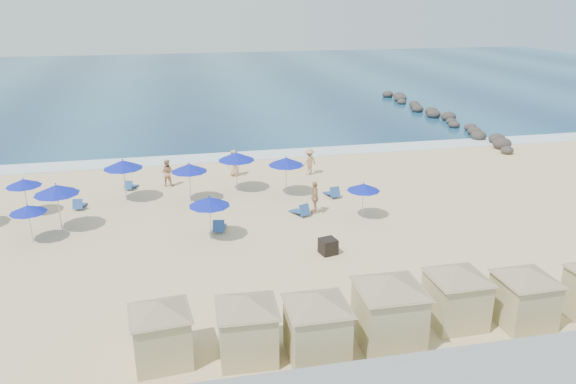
{
  "coord_description": "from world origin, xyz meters",
  "views": [
    {
      "loc": [
        -2.29,
        -25.77,
        11.87
      ],
      "look_at": [
        3.93,
        3.0,
        1.4
      ],
      "focal_mm": 35.0,
      "sensor_mm": 36.0,
      "label": 1
    }
  ],
  "objects_px": {
    "beachgoer_3": "(234,163)",
    "cabana_0": "(160,324)",
    "cabana_5": "(526,289)",
    "umbrella_9": "(364,187)",
    "rock_jetty": "(439,115)",
    "cabana_4": "(457,287)",
    "umbrella_1": "(56,189)",
    "umbrella_3": "(28,209)",
    "umbrella_5": "(189,168)",
    "cabana_2": "(317,317)",
    "trash_bin": "(328,246)",
    "cabana_1": "(247,319)",
    "umbrella_2": "(23,183)",
    "beachgoer_1": "(315,197)",
    "beachgoer_2": "(309,162)",
    "cabana_3": "(390,300)",
    "umbrella_8": "(286,161)",
    "umbrella_7": "(236,156)",
    "umbrella_6": "(209,201)",
    "umbrella_4": "(123,164)",
    "beachgoer_0": "(167,173)"
  },
  "relations": [
    {
      "from": "cabana_3",
      "to": "umbrella_6",
      "type": "xyz_separation_m",
      "value": [
        -5.45,
        10.3,
        0.37
      ]
    },
    {
      "from": "cabana_0",
      "to": "umbrella_1",
      "type": "xyz_separation_m",
      "value": [
        -5.19,
        12.58,
        0.82
      ]
    },
    {
      "from": "umbrella_2",
      "to": "umbrella_7",
      "type": "bearing_deg",
      "value": 6.89
    },
    {
      "from": "umbrella_3",
      "to": "umbrella_8",
      "type": "bearing_deg",
      "value": 16.5
    },
    {
      "from": "trash_bin",
      "to": "umbrella_7",
      "type": "distance_m",
      "value": 10.6
    },
    {
      "from": "umbrella_1",
      "to": "umbrella_9",
      "type": "height_order",
      "value": "umbrella_1"
    },
    {
      "from": "cabana_0",
      "to": "cabana_4",
      "type": "distance_m",
      "value": 10.83
    },
    {
      "from": "umbrella_5",
      "to": "beachgoer_1",
      "type": "bearing_deg",
      "value": -26.13
    },
    {
      "from": "rock_jetty",
      "to": "cabana_1",
      "type": "bearing_deg",
      "value": -125.15
    },
    {
      "from": "cabana_4",
      "to": "beachgoer_3",
      "type": "bearing_deg",
      "value": 106.53
    },
    {
      "from": "rock_jetty",
      "to": "cabana_2",
      "type": "distance_m",
      "value": 41.13
    },
    {
      "from": "cabana_5",
      "to": "umbrella_9",
      "type": "distance_m",
      "value": 11.61
    },
    {
      "from": "umbrella_3",
      "to": "umbrella_6",
      "type": "distance_m",
      "value": 8.98
    },
    {
      "from": "cabana_3",
      "to": "rock_jetty",
      "type": "bearing_deg",
      "value": 61.0
    },
    {
      "from": "cabana_3",
      "to": "umbrella_5",
      "type": "relative_size",
      "value": 1.92
    },
    {
      "from": "cabana_2",
      "to": "umbrella_4",
      "type": "distance_m",
      "value": 18.8
    },
    {
      "from": "cabana_3",
      "to": "cabana_1",
      "type": "bearing_deg",
      "value": 177.72
    },
    {
      "from": "umbrella_1",
      "to": "beachgoer_1",
      "type": "height_order",
      "value": "umbrella_1"
    },
    {
      "from": "cabana_0",
      "to": "beachgoer_3",
      "type": "height_order",
      "value": "cabana_0"
    },
    {
      "from": "umbrella_2",
      "to": "umbrella_3",
      "type": "height_order",
      "value": "umbrella_2"
    },
    {
      "from": "umbrella_2",
      "to": "cabana_1",
      "type": "bearing_deg",
      "value": -56.84
    },
    {
      "from": "rock_jetty",
      "to": "cabana_5",
      "type": "bearing_deg",
      "value": -111.71
    },
    {
      "from": "umbrella_4",
      "to": "umbrella_7",
      "type": "height_order",
      "value": "umbrella_4"
    },
    {
      "from": "cabana_1",
      "to": "umbrella_8",
      "type": "distance_m",
      "value": 16.53
    },
    {
      "from": "umbrella_6",
      "to": "umbrella_8",
      "type": "distance_m",
      "value": 7.69
    },
    {
      "from": "umbrella_5",
      "to": "umbrella_9",
      "type": "bearing_deg",
      "value": -26.84
    },
    {
      "from": "rock_jetty",
      "to": "umbrella_1",
      "type": "relative_size",
      "value": 10.14
    },
    {
      "from": "rock_jetty",
      "to": "cabana_3",
      "type": "distance_m",
      "value": 39.53
    },
    {
      "from": "trash_bin",
      "to": "umbrella_6",
      "type": "height_order",
      "value": "umbrella_6"
    },
    {
      "from": "cabana_4",
      "to": "umbrella_9",
      "type": "bearing_deg",
      "value": 89.36
    },
    {
      "from": "umbrella_3",
      "to": "umbrella_7",
      "type": "height_order",
      "value": "umbrella_7"
    },
    {
      "from": "umbrella_2",
      "to": "beachgoer_3",
      "type": "height_order",
      "value": "umbrella_2"
    },
    {
      "from": "umbrella_2",
      "to": "umbrella_5",
      "type": "height_order",
      "value": "umbrella_5"
    },
    {
      "from": "cabana_2",
      "to": "beachgoer_0",
      "type": "distance_m",
      "value": 20.21
    },
    {
      "from": "umbrella_7",
      "to": "umbrella_9",
      "type": "xyz_separation_m",
      "value": [
        6.24,
        -5.97,
        -0.46
      ]
    },
    {
      "from": "umbrella_2",
      "to": "umbrella_3",
      "type": "bearing_deg",
      "value": -75.73
    },
    {
      "from": "umbrella_7",
      "to": "beachgoer_1",
      "type": "height_order",
      "value": "umbrella_7"
    },
    {
      "from": "cabana_4",
      "to": "umbrella_3",
      "type": "height_order",
      "value": "cabana_4"
    },
    {
      "from": "rock_jetty",
      "to": "beachgoer_0",
      "type": "relative_size",
      "value": 14.98
    },
    {
      "from": "cabana_3",
      "to": "umbrella_7",
      "type": "xyz_separation_m",
      "value": [
        -3.19,
        17.39,
        0.59
      ]
    },
    {
      "from": "umbrella_2",
      "to": "trash_bin",
      "type": "bearing_deg",
      "value": -29.14
    },
    {
      "from": "trash_bin",
      "to": "cabana_1",
      "type": "height_order",
      "value": "cabana_1"
    },
    {
      "from": "beachgoer_0",
      "to": "cabana_3",
      "type": "bearing_deg",
      "value": 127.4
    },
    {
      "from": "cabana_2",
      "to": "cabana_0",
      "type": "bearing_deg",
      "value": 170.84
    },
    {
      "from": "cabana_1",
      "to": "umbrella_5",
      "type": "relative_size",
      "value": 1.7
    },
    {
      "from": "cabana_2",
      "to": "umbrella_5",
      "type": "bearing_deg",
      "value": 101.94
    },
    {
      "from": "beachgoer_3",
      "to": "cabana_0",
      "type": "bearing_deg",
      "value": -70.15
    },
    {
      "from": "umbrella_4",
      "to": "beachgoer_3",
      "type": "relative_size",
      "value": 1.45
    },
    {
      "from": "cabana_1",
      "to": "umbrella_2",
      "type": "relative_size",
      "value": 1.91
    },
    {
      "from": "cabana_0",
      "to": "beachgoer_2",
      "type": "height_order",
      "value": "cabana_0"
    }
  ]
}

